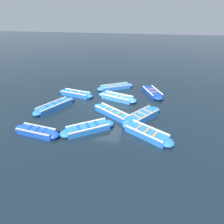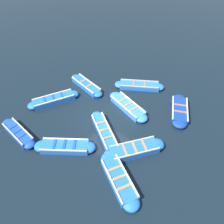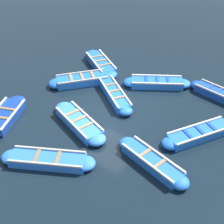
{
  "view_description": "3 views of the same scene",
  "coord_description": "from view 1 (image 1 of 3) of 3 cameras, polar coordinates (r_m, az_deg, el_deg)",
  "views": [
    {
      "loc": [
        -12.26,
        -2.97,
        6.75
      ],
      "look_at": [
        -0.91,
        -0.63,
        0.18
      ],
      "focal_mm": 28.0,
      "sensor_mm": 36.0,
      "label": 1
    },
    {
      "loc": [
        -7.82,
        -6.36,
        10.69
      ],
      "look_at": [
        0.54,
        -0.06,
        0.28
      ],
      "focal_mm": 35.0,
      "sensor_mm": 36.0,
      "label": 2
    },
    {
      "loc": [
        9.51,
        7.37,
        9.19
      ],
      "look_at": [
        0.35,
        0.28,
        0.35
      ],
      "focal_mm": 50.0,
      "sensor_mm": 36.0,
      "label": 3
    }
  ],
  "objects": [
    {
      "name": "ground_plane",
      "position": [
        14.3,
        -1.75,
        1.4
      ],
      "size": [
        120.0,
        120.0,
        0.0
      ],
      "primitive_type": "plane",
      "color": "black"
    },
    {
      "name": "boat_stern_in",
      "position": [
        16.72,
        -11.72,
        5.83
      ],
      "size": [
        1.36,
        3.57,
        0.44
      ],
      "color": "blue",
      "rests_on": "ground"
    },
    {
      "name": "boat_broadside",
      "position": [
        14.9,
        -18.24,
        1.86
      ],
      "size": [
        3.65,
        2.43,
        0.44
      ],
      "color": "blue",
      "rests_on": "ground"
    },
    {
      "name": "boat_bow_out",
      "position": [
        12.13,
        -23.38,
        -5.92
      ],
      "size": [
        1.04,
        3.27,
        0.44
      ],
      "color": "#1947B7",
      "rests_on": "ground"
    },
    {
      "name": "boat_end_of_row",
      "position": [
        17.11,
        12.99,
        6.25
      ],
      "size": [
        3.45,
        2.3,
        0.44
      ],
      "color": "navy",
      "rests_on": "ground"
    },
    {
      "name": "boat_outer_right",
      "position": [
        13.15,
        0.08,
        -0.33
      ],
      "size": [
        2.59,
        3.55,
        0.45
      ],
      "color": "blue",
      "rests_on": "ground"
    },
    {
      "name": "boat_far_corner",
      "position": [
        17.99,
        1.17,
        8.14
      ],
      "size": [
        2.66,
        3.69,
        0.42
      ],
      "color": "blue",
      "rests_on": "ground"
    },
    {
      "name": "boat_tucked",
      "position": [
        12.94,
        9.86,
        -1.31
      ],
      "size": [
        3.48,
        2.94,
        0.47
      ],
      "color": "blue",
      "rests_on": "ground"
    },
    {
      "name": "boat_drifting",
      "position": [
        15.63,
        1.69,
        4.75
      ],
      "size": [
        1.82,
        3.73,
        0.44
      ],
      "color": "#3884E0",
      "rests_on": "ground"
    },
    {
      "name": "boat_near_quay",
      "position": [
        11.56,
        -7.86,
        -5.32
      ],
      "size": [
        2.76,
        3.45,
        0.44
      ],
      "color": "blue",
      "rests_on": "ground"
    },
    {
      "name": "boat_outer_left",
      "position": [
        11.21,
        11.2,
        -6.8
      ],
      "size": [
        2.51,
        3.57,
        0.47
      ],
      "color": "blue",
      "rests_on": "ground"
    },
    {
      "name": "buoy_orange_near",
      "position": [
        15.34,
        -15.1,
        2.96
      ],
      "size": [
        0.27,
        0.27,
        0.27
      ],
      "primitive_type": "sphere",
      "color": "#EAB214",
      "rests_on": "ground"
    }
  ]
}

